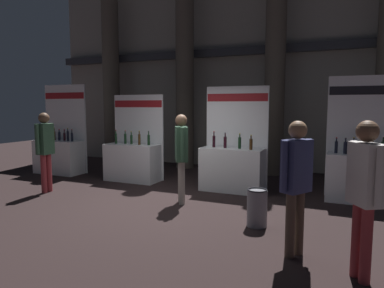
{
  "coord_description": "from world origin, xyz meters",
  "views": [
    {
      "loc": [
        3.29,
        -6.06,
        1.97
      ],
      "look_at": [
        0.46,
        0.39,
        1.2
      ],
      "focal_mm": 32.96,
      "sensor_mm": 36.0,
      "label": 1
    }
  ],
  "objects_px": {
    "trash_bin": "(257,208)",
    "visitor_3": "(296,176)",
    "exhibitor_booth_2": "(233,165)",
    "visitor_1": "(45,145)",
    "visitor_5": "(181,150)",
    "exhibitor_booth_0": "(60,152)",
    "visitor_0": "(364,186)",
    "exhibitor_booth_1": "(133,159)",
    "exhibitor_booth_3": "(366,172)"
  },
  "relations": [
    {
      "from": "trash_bin",
      "to": "visitor_3",
      "type": "relative_size",
      "value": 0.35
    },
    {
      "from": "exhibitor_booth_2",
      "to": "visitor_3",
      "type": "height_order",
      "value": "exhibitor_booth_2"
    },
    {
      "from": "exhibitor_booth_2",
      "to": "trash_bin",
      "type": "distance_m",
      "value": 2.46
    },
    {
      "from": "visitor_1",
      "to": "visitor_5",
      "type": "height_order",
      "value": "visitor_1"
    },
    {
      "from": "exhibitor_booth_0",
      "to": "visitor_0",
      "type": "relative_size",
      "value": 1.42
    },
    {
      "from": "trash_bin",
      "to": "exhibitor_booth_1",
      "type": "bearing_deg",
      "value": 150.19
    },
    {
      "from": "visitor_3",
      "to": "visitor_5",
      "type": "xyz_separation_m",
      "value": [
        -2.44,
        1.67,
        0.02
      ]
    },
    {
      "from": "exhibitor_booth_1",
      "to": "exhibitor_booth_0",
      "type": "bearing_deg",
      "value": 179.71
    },
    {
      "from": "exhibitor_booth_3",
      "to": "exhibitor_booth_1",
      "type": "bearing_deg",
      "value": -178.55
    },
    {
      "from": "trash_bin",
      "to": "visitor_5",
      "type": "xyz_separation_m",
      "value": [
        -1.72,
        0.74,
        0.78
      ]
    },
    {
      "from": "visitor_1",
      "to": "exhibitor_booth_2",
      "type": "bearing_deg",
      "value": -66.45
    },
    {
      "from": "visitor_0",
      "to": "visitor_3",
      "type": "height_order",
      "value": "visitor_0"
    },
    {
      "from": "exhibitor_booth_3",
      "to": "trash_bin",
      "type": "xyz_separation_m",
      "value": [
        -1.69,
        -2.32,
        -0.32
      ]
    },
    {
      "from": "exhibitor_booth_3",
      "to": "visitor_5",
      "type": "height_order",
      "value": "exhibitor_booth_3"
    },
    {
      "from": "exhibitor_booth_1",
      "to": "visitor_5",
      "type": "height_order",
      "value": "exhibitor_booth_1"
    },
    {
      "from": "exhibitor_booth_0",
      "to": "trash_bin",
      "type": "distance_m",
      "value": 6.72
    },
    {
      "from": "exhibitor_booth_1",
      "to": "visitor_0",
      "type": "xyz_separation_m",
      "value": [
        5.31,
        -3.48,
        0.51
      ]
    },
    {
      "from": "exhibitor_booth_2",
      "to": "visitor_1",
      "type": "relative_size",
      "value": 1.34
    },
    {
      "from": "visitor_3",
      "to": "visitor_5",
      "type": "bearing_deg",
      "value": 87.12
    },
    {
      "from": "exhibitor_booth_1",
      "to": "trash_bin",
      "type": "distance_m",
      "value": 4.4
    },
    {
      "from": "exhibitor_booth_3",
      "to": "visitor_0",
      "type": "xyz_separation_m",
      "value": [
        -0.2,
        -3.62,
        0.46
      ]
    },
    {
      "from": "trash_bin",
      "to": "visitor_0",
      "type": "relative_size",
      "value": 0.34
    },
    {
      "from": "exhibitor_booth_2",
      "to": "trash_bin",
      "type": "xyz_separation_m",
      "value": [
        1.1,
        -2.18,
        -0.3
      ]
    },
    {
      "from": "trash_bin",
      "to": "visitor_5",
      "type": "height_order",
      "value": "visitor_5"
    },
    {
      "from": "visitor_5",
      "to": "visitor_3",
      "type": "bearing_deg",
      "value": 24.97
    },
    {
      "from": "exhibitor_booth_1",
      "to": "visitor_3",
      "type": "distance_m",
      "value": 5.52
    },
    {
      "from": "exhibitor_booth_0",
      "to": "visitor_5",
      "type": "distance_m",
      "value": 4.88
    },
    {
      "from": "exhibitor_booth_3",
      "to": "visitor_1",
      "type": "relative_size",
      "value": 1.43
    },
    {
      "from": "trash_bin",
      "to": "visitor_3",
      "type": "height_order",
      "value": "visitor_3"
    },
    {
      "from": "visitor_1",
      "to": "visitor_0",
      "type": "bearing_deg",
      "value": -106.38
    },
    {
      "from": "exhibitor_booth_1",
      "to": "exhibitor_booth_2",
      "type": "relative_size",
      "value": 0.93
    },
    {
      "from": "trash_bin",
      "to": "visitor_5",
      "type": "distance_m",
      "value": 2.03
    },
    {
      "from": "visitor_1",
      "to": "visitor_5",
      "type": "xyz_separation_m",
      "value": [
        3.21,
        0.41,
        0.0
      ]
    },
    {
      "from": "visitor_3",
      "to": "visitor_1",
      "type": "bearing_deg",
      "value": 108.93
    },
    {
      "from": "exhibitor_booth_2",
      "to": "trash_bin",
      "type": "bearing_deg",
      "value": -63.31
    },
    {
      "from": "exhibitor_booth_0",
      "to": "trash_bin",
      "type": "bearing_deg",
      "value": -19.1
    },
    {
      "from": "exhibitor_booth_0",
      "to": "exhibitor_booth_1",
      "type": "xyz_separation_m",
      "value": [
        2.53,
        -0.01,
        -0.04
      ]
    },
    {
      "from": "exhibitor_booth_1",
      "to": "visitor_5",
      "type": "relative_size",
      "value": 1.25
    },
    {
      "from": "visitor_1",
      "to": "visitor_5",
      "type": "relative_size",
      "value": 1.01
    },
    {
      "from": "trash_bin",
      "to": "visitor_0",
      "type": "height_order",
      "value": "visitor_0"
    },
    {
      "from": "visitor_0",
      "to": "visitor_5",
      "type": "distance_m",
      "value": 3.8
    },
    {
      "from": "visitor_5",
      "to": "visitor_1",
      "type": "bearing_deg",
      "value": -113.41
    },
    {
      "from": "exhibitor_booth_3",
      "to": "visitor_3",
      "type": "xyz_separation_m",
      "value": [
        -0.97,
        -3.26,
        0.44
      ]
    },
    {
      "from": "exhibitor_booth_2",
      "to": "visitor_3",
      "type": "distance_m",
      "value": 3.63
    },
    {
      "from": "exhibitor_booth_2",
      "to": "visitor_5",
      "type": "height_order",
      "value": "exhibitor_booth_2"
    },
    {
      "from": "exhibitor_booth_0",
      "to": "exhibitor_booth_2",
      "type": "xyz_separation_m",
      "value": [
        5.25,
        -0.02,
        -0.01
      ]
    },
    {
      "from": "exhibitor_booth_0",
      "to": "visitor_3",
      "type": "relative_size",
      "value": 1.44
    },
    {
      "from": "exhibitor_booth_1",
      "to": "exhibitor_booth_2",
      "type": "height_order",
      "value": "exhibitor_booth_2"
    },
    {
      "from": "exhibitor_booth_0",
      "to": "visitor_5",
      "type": "bearing_deg",
      "value": -17.52
    },
    {
      "from": "visitor_0",
      "to": "visitor_5",
      "type": "bearing_deg",
      "value": -154.21
    }
  ]
}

